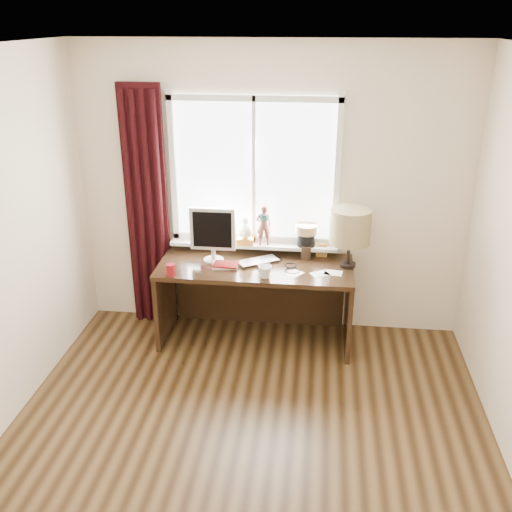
# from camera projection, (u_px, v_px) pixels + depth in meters

# --- Properties ---
(floor) EXTENTS (3.50, 4.00, 0.00)m
(floor) POSITION_uv_depth(u_px,v_px,m) (242.00, 468.00, 3.77)
(floor) COLOR brown
(floor) RESTS_ON ground
(ceiling) EXTENTS (3.50, 4.00, 0.00)m
(ceiling) POSITION_uv_depth(u_px,v_px,m) (236.00, 53.00, 2.75)
(ceiling) COLOR white
(ceiling) RESTS_ON wall_back
(wall_back) EXTENTS (3.50, 0.00, 2.60)m
(wall_back) POSITION_uv_depth(u_px,v_px,m) (271.00, 193.00, 5.09)
(wall_back) COLOR beige
(wall_back) RESTS_ON ground
(laptop) EXTENTS (0.42, 0.39, 0.03)m
(laptop) POSITION_uv_depth(u_px,v_px,m) (258.00, 261.00, 5.02)
(laptop) COLOR silver
(laptop) RESTS_ON desk
(mug) EXTENTS (0.15, 0.15, 0.11)m
(mug) POSITION_uv_depth(u_px,v_px,m) (265.00, 272.00, 4.72)
(mug) COLOR white
(mug) RESTS_ON desk
(red_cup) EXTENTS (0.08, 0.08, 0.10)m
(red_cup) POSITION_uv_depth(u_px,v_px,m) (171.00, 270.00, 4.77)
(red_cup) COLOR maroon
(red_cup) RESTS_ON desk
(window) EXTENTS (1.52, 0.21, 1.40)m
(window) POSITION_uv_depth(u_px,v_px,m) (255.00, 193.00, 5.06)
(window) COLOR white
(window) RESTS_ON ground
(curtain) EXTENTS (0.38, 0.09, 2.25)m
(curtain) POSITION_uv_depth(u_px,v_px,m) (147.00, 211.00, 5.20)
(curtain) COLOR black
(curtain) RESTS_ON floor
(desk) EXTENTS (1.70, 0.70, 0.75)m
(desk) POSITION_uv_depth(u_px,v_px,m) (257.00, 285.00, 5.16)
(desk) COLOR #302014
(desk) RESTS_ON floor
(monitor) EXTENTS (0.40, 0.18, 0.49)m
(monitor) POSITION_uv_depth(u_px,v_px,m) (213.00, 231.00, 4.96)
(monitor) COLOR beige
(monitor) RESTS_ON desk
(notebook_stack) EXTENTS (0.24, 0.19, 0.03)m
(notebook_stack) POSITION_uv_depth(u_px,v_px,m) (225.00, 265.00, 4.94)
(notebook_stack) COLOR beige
(notebook_stack) RESTS_ON desk
(brush_holder) EXTENTS (0.09, 0.09, 0.25)m
(brush_holder) POSITION_uv_depth(u_px,v_px,m) (306.00, 252.00, 5.09)
(brush_holder) COLOR black
(brush_holder) RESTS_ON desk
(icon_frame) EXTENTS (0.10, 0.02, 0.13)m
(icon_frame) POSITION_uv_depth(u_px,v_px,m) (322.00, 250.00, 5.13)
(icon_frame) COLOR gold
(icon_frame) RESTS_ON desk
(table_lamp) EXTENTS (0.35, 0.35, 0.52)m
(table_lamp) POSITION_uv_depth(u_px,v_px,m) (350.00, 227.00, 4.82)
(table_lamp) COLOR black
(table_lamp) RESTS_ON desk
(loose_papers) EXTENTS (0.50, 0.21, 0.00)m
(loose_papers) POSITION_uv_depth(u_px,v_px,m) (316.00, 273.00, 4.82)
(loose_papers) COLOR white
(loose_papers) RESTS_ON desk
(desk_cables) EXTENTS (0.29, 0.38, 0.01)m
(desk_cables) POSITION_uv_depth(u_px,v_px,m) (288.00, 266.00, 4.96)
(desk_cables) COLOR black
(desk_cables) RESTS_ON desk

